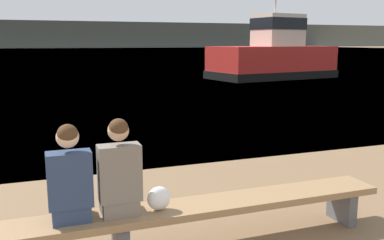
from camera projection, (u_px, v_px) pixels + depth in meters
The scene contains 7 objects.
water_surface at pixel (38, 50), 118.20m from camera, with size 240.00×240.00×0.00m, color #426B8E.
far_shoreline at pixel (36, 34), 159.83m from camera, with size 600.00×12.00×9.84m, color #4C4C42.
bench_main at pixel (120, 223), 4.39m from camera, with size 6.19×0.51×0.49m.
person_left at pixel (70, 179), 4.14m from camera, with size 0.42×0.38×0.98m.
person_right at pixel (119, 173), 4.30m from camera, with size 0.42×0.38×1.01m.
shopping_bag at pixel (159, 198), 4.47m from camera, with size 0.25×0.17×0.26m.
tugboat_red at pixel (273, 58), 26.53m from camera, with size 8.29×4.89×5.89m.
Camera 1 is at (-0.94, -0.71, 2.23)m, focal length 40.00 mm.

